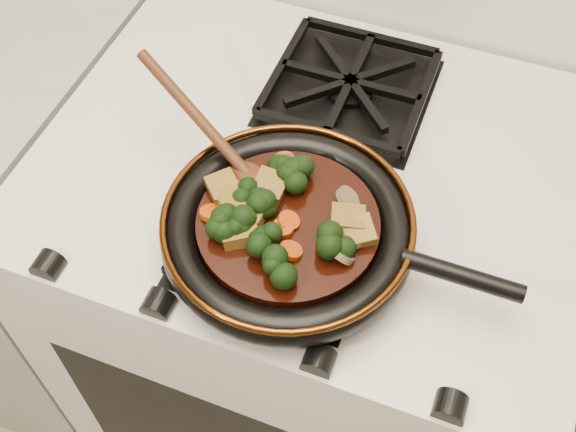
% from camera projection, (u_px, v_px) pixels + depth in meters
% --- Properties ---
extents(stove, '(0.76, 0.60, 0.90)m').
position_uv_depth(stove, '(310.00, 317.00, 1.35)').
color(stove, silver).
rests_on(stove, ground).
extents(burner_grate_front, '(0.23, 0.23, 0.03)m').
position_uv_depth(burner_grate_front, '(280.00, 234.00, 0.90)').
color(burner_grate_front, black).
rests_on(burner_grate_front, stove).
extents(burner_grate_back, '(0.23, 0.23, 0.03)m').
position_uv_depth(burner_grate_back, '(350.00, 86.00, 1.05)').
color(burner_grate_back, black).
rests_on(burner_grate_back, stove).
extents(skillet, '(0.43, 0.31, 0.05)m').
position_uv_depth(skillet, '(290.00, 229.00, 0.86)').
color(skillet, black).
rests_on(skillet, burner_grate_front).
extents(braising_sauce, '(0.22, 0.22, 0.02)m').
position_uv_depth(braising_sauce, '(288.00, 226.00, 0.86)').
color(braising_sauce, black).
rests_on(braising_sauce, skillet).
extents(tofu_cube_0, '(0.04, 0.04, 0.03)m').
position_uv_depth(tofu_cube_0, '(270.00, 187.00, 0.87)').
color(tofu_cube_0, brown).
rests_on(tofu_cube_0, braising_sauce).
extents(tofu_cube_1, '(0.04, 0.04, 0.03)m').
position_uv_depth(tofu_cube_1, '(248.00, 211.00, 0.85)').
color(tofu_cube_1, brown).
rests_on(tofu_cube_1, braising_sauce).
extents(tofu_cube_2, '(0.04, 0.04, 0.02)m').
position_uv_depth(tofu_cube_2, '(238.00, 199.00, 0.86)').
color(tofu_cube_2, brown).
rests_on(tofu_cube_2, braising_sauce).
extents(tofu_cube_3, '(0.05, 0.06, 0.03)m').
position_uv_depth(tofu_cube_3, '(236.00, 207.00, 0.85)').
color(tofu_cube_3, brown).
rests_on(tofu_cube_3, braising_sauce).
extents(tofu_cube_4, '(0.05, 0.04, 0.02)m').
position_uv_depth(tofu_cube_4, '(347.00, 220.00, 0.84)').
color(tofu_cube_4, brown).
rests_on(tofu_cube_4, braising_sauce).
extents(tofu_cube_5, '(0.05, 0.05, 0.03)m').
position_uv_depth(tofu_cube_5, '(359.00, 232.00, 0.83)').
color(tofu_cube_5, brown).
rests_on(tofu_cube_5, braising_sauce).
extents(tofu_cube_6, '(0.06, 0.06, 0.03)m').
position_uv_depth(tofu_cube_6, '(240.00, 231.00, 0.83)').
color(tofu_cube_6, brown).
rests_on(tofu_cube_6, braising_sauce).
extents(tofu_cube_7, '(0.05, 0.05, 0.02)m').
position_uv_depth(tofu_cube_7, '(223.00, 188.00, 0.87)').
color(tofu_cube_7, brown).
rests_on(tofu_cube_7, braising_sauce).
extents(broccoli_floret_0, '(0.07, 0.07, 0.07)m').
position_uv_depth(broccoli_floret_0, '(230.00, 234.00, 0.83)').
color(broccoli_floret_0, black).
rests_on(broccoli_floret_0, braising_sauce).
extents(broccoli_floret_1, '(0.07, 0.07, 0.06)m').
position_uv_depth(broccoli_floret_1, '(236.00, 220.00, 0.84)').
color(broccoli_floret_1, black).
rests_on(broccoli_floret_1, braising_sauce).
extents(broccoli_floret_2, '(0.09, 0.08, 0.07)m').
position_uv_depth(broccoli_floret_2, '(285.00, 178.00, 0.88)').
color(broccoli_floret_2, black).
rests_on(broccoli_floret_2, braising_sauce).
extents(broccoli_floret_3, '(0.08, 0.07, 0.06)m').
position_uv_depth(broccoli_floret_3, '(333.00, 243.00, 0.82)').
color(broccoli_floret_3, black).
rests_on(broccoli_floret_3, braising_sauce).
extents(broccoli_floret_4, '(0.07, 0.07, 0.05)m').
position_uv_depth(broccoli_floret_4, '(252.00, 210.00, 0.85)').
color(broccoli_floret_4, black).
rests_on(broccoli_floret_4, braising_sauce).
extents(broccoli_floret_5, '(0.07, 0.08, 0.07)m').
position_uv_depth(broccoli_floret_5, '(283.00, 267.00, 0.80)').
color(broccoli_floret_5, black).
rests_on(broccoli_floret_5, braising_sauce).
extents(broccoli_floret_6, '(0.08, 0.09, 0.06)m').
position_uv_depth(broccoli_floret_6, '(254.00, 200.00, 0.86)').
color(broccoli_floret_6, black).
rests_on(broccoli_floret_6, braising_sauce).
extents(broccoli_floret_7, '(0.08, 0.08, 0.07)m').
position_uv_depth(broccoli_floret_7, '(268.00, 243.00, 0.82)').
color(broccoli_floret_7, black).
rests_on(broccoli_floret_7, braising_sauce).
extents(broccoli_floret_8, '(0.08, 0.07, 0.06)m').
position_uv_depth(broccoli_floret_8, '(228.00, 226.00, 0.84)').
color(broccoli_floret_8, black).
rests_on(broccoli_floret_8, braising_sauce).
extents(broccoli_floret_9, '(0.07, 0.07, 0.05)m').
position_uv_depth(broccoli_floret_9, '(291.00, 175.00, 0.88)').
color(broccoli_floret_9, black).
rests_on(broccoli_floret_9, braising_sauce).
extents(carrot_coin_0, '(0.03, 0.03, 0.01)m').
position_uv_depth(carrot_coin_0, '(284.00, 162.00, 0.90)').
color(carrot_coin_0, '#B13704').
rests_on(carrot_coin_0, braising_sauce).
extents(carrot_coin_1, '(0.03, 0.03, 0.02)m').
position_uv_depth(carrot_coin_1, '(290.00, 251.00, 0.82)').
color(carrot_coin_1, '#B13704').
rests_on(carrot_coin_1, braising_sauce).
extents(carrot_coin_2, '(0.03, 0.03, 0.02)m').
position_uv_depth(carrot_coin_2, '(288.00, 221.00, 0.85)').
color(carrot_coin_2, '#B13704').
rests_on(carrot_coin_2, braising_sauce).
extents(carrot_coin_3, '(0.03, 0.03, 0.02)m').
position_uv_depth(carrot_coin_3, '(212.00, 213.00, 0.85)').
color(carrot_coin_3, '#B13704').
rests_on(carrot_coin_3, braising_sauce).
extents(carrot_coin_4, '(0.03, 0.03, 0.01)m').
position_uv_depth(carrot_coin_4, '(256.00, 192.00, 0.87)').
color(carrot_coin_4, '#B13704').
rests_on(carrot_coin_4, braising_sauce).
extents(carrot_coin_5, '(0.03, 0.03, 0.01)m').
position_uv_depth(carrot_coin_5, '(283.00, 228.00, 0.84)').
color(carrot_coin_5, '#B13704').
rests_on(carrot_coin_5, braising_sauce).
extents(mushroom_slice_0, '(0.04, 0.04, 0.03)m').
position_uv_depth(mushroom_slice_0, '(285.00, 167.00, 0.89)').
color(mushroom_slice_0, brown).
rests_on(mushroom_slice_0, braising_sauce).
extents(mushroom_slice_1, '(0.04, 0.04, 0.02)m').
position_uv_depth(mushroom_slice_1, '(351.00, 237.00, 0.83)').
color(mushroom_slice_1, brown).
rests_on(mushroom_slice_1, braising_sauce).
extents(mushroom_slice_2, '(0.04, 0.04, 0.03)m').
position_uv_depth(mushroom_slice_2, '(341.00, 254.00, 0.82)').
color(mushroom_slice_2, brown).
rests_on(mushroom_slice_2, braising_sauce).
extents(mushroom_slice_3, '(0.04, 0.04, 0.03)m').
position_uv_depth(mushroom_slice_3, '(348.00, 198.00, 0.86)').
color(mushroom_slice_3, brown).
rests_on(mushroom_slice_3, braising_sauce).
extents(wooden_spoon, '(0.13, 0.08, 0.21)m').
position_uv_depth(wooden_spoon, '(220.00, 143.00, 0.89)').
color(wooden_spoon, '#44210E').
rests_on(wooden_spoon, braising_sauce).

